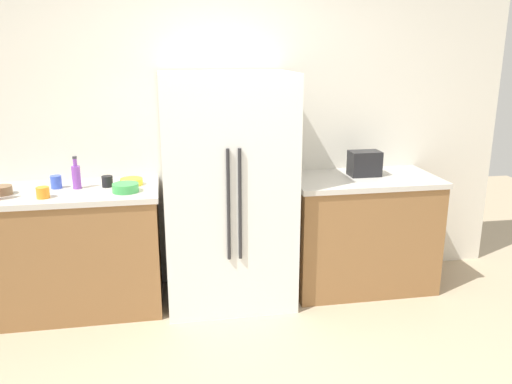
# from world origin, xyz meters

# --- Properties ---
(kitchen_back_panel) EXTENTS (4.70, 0.10, 2.93)m
(kitchen_back_panel) POSITION_xyz_m (0.00, 1.83, 1.46)
(kitchen_back_panel) COLOR silver
(kitchen_back_panel) RESTS_ON ground_plane
(counter_left) EXTENTS (1.56, 0.66, 0.93)m
(counter_left) POSITION_xyz_m (-1.37, 1.45, 0.47)
(counter_left) COLOR olive
(counter_left) RESTS_ON ground_plane
(counter_right) EXTENTS (1.17, 0.66, 0.93)m
(counter_right) POSITION_xyz_m (1.03, 1.45, 0.47)
(counter_right) COLOR olive
(counter_right) RESTS_ON ground_plane
(refrigerator) EXTENTS (0.95, 0.73, 1.76)m
(refrigerator) POSITION_xyz_m (-0.07, 1.41, 0.88)
(refrigerator) COLOR white
(refrigerator) RESTS_ON ground_plane
(toaster) EXTENTS (0.24, 0.16, 0.20)m
(toaster) POSITION_xyz_m (1.04, 1.50, 1.03)
(toaster) COLOR black
(toaster) RESTS_ON counter_right
(bottle_b) EXTENTS (0.06, 0.06, 0.24)m
(bottle_b) POSITION_xyz_m (-1.17, 1.49, 1.03)
(bottle_b) COLOR purple
(bottle_b) RESTS_ON counter_left
(cup_a) EXTENTS (0.08, 0.08, 0.09)m
(cup_a) POSITION_xyz_m (-1.32, 1.53, 0.98)
(cup_a) COLOR blue
(cup_a) RESTS_ON counter_left
(cup_c) EXTENTS (0.08, 0.08, 0.08)m
(cup_c) POSITION_xyz_m (-0.95, 1.50, 0.97)
(cup_c) COLOR black
(cup_c) RESTS_ON counter_left
(cup_d) EXTENTS (0.09, 0.09, 0.08)m
(cup_d) POSITION_xyz_m (-1.36, 1.27, 0.97)
(cup_d) COLOR orange
(cup_d) RESTS_ON counter_left
(bowl_a) EXTENTS (0.17, 0.17, 0.05)m
(bowl_a) POSITION_xyz_m (-0.78, 1.53, 0.96)
(bowl_a) COLOR yellow
(bowl_a) RESTS_ON counter_left
(bowl_b) EXTENTS (0.14, 0.14, 0.06)m
(bowl_b) POSITION_xyz_m (-1.66, 1.42, 0.96)
(bowl_b) COLOR brown
(bowl_b) RESTS_ON counter_left
(bowl_c) EXTENTS (0.19, 0.19, 0.06)m
(bowl_c) POSITION_xyz_m (-0.81, 1.33, 0.96)
(bowl_c) COLOR green
(bowl_c) RESTS_ON counter_left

